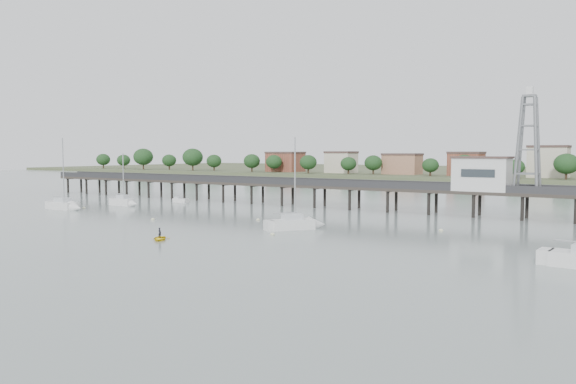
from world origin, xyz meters
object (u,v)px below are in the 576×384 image
at_px(lattice_tower, 528,144).
at_px(yellow_dinghy, 160,240).
at_px(pier, 337,187).
at_px(sailboat_a, 67,206).
at_px(sailboat_c, 300,224).
at_px(sailboat_b, 126,202).
at_px(white_tender, 180,200).

xyz_separation_m(lattice_tower, yellow_dinghy, (-31.55, -43.16, -11.10)).
bearing_deg(pier, sailboat_a, -143.94).
bearing_deg(sailboat_c, sailboat_b, 114.50).
relative_size(pier, yellow_dinghy, 53.95).
height_order(pier, white_tender, pier).
bearing_deg(sailboat_b, sailboat_c, -13.58).
bearing_deg(pier, yellow_dinghy, -90.07).
height_order(pier, sailboat_a, sailboat_a).
bearing_deg(sailboat_c, yellow_dinghy, -171.31).
distance_m(pier, yellow_dinghy, 43.33).
bearing_deg(yellow_dinghy, white_tender, 94.81).
height_order(sailboat_b, white_tender, sailboat_b).
relative_size(sailboat_b, white_tender, 3.10).
relative_size(pier, sailboat_c, 12.01).
bearing_deg(sailboat_a, yellow_dinghy, -20.67).
height_order(pier, lattice_tower, lattice_tower).
bearing_deg(sailboat_c, pier, 54.67).
bearing_deg(lattice_tower, pier, -180.00).
height_order(lattice_tower, sailboat_c, lattice_tower).
xyz_separation_m(lattice_tower, white_tender, (-62.95, -6.53, -10.71)).
relative_size(lattice_tower, white_tender, 4.76).
relative_size(sailboat_c, yellow_dinghy, 4.49).
height_order(sailboat_a, yellow_dinghy, sailboat_a).
bearing_deg(yellow_dinghy, pier, 54.14).
relative_size(sailboat_c, white_tender, 3.83).
bearing_deg(sailboat_a, white_tender, 74.41).
xyz_separation_m(pier, yellow_dinghy, (-0.05, -43.16, -3.79)).
relative_size(sailboat_c, sailboat_a, 0.95).
bearing_deg(lattice_tower, sailboat_b, -165.42).
relative_size(white_tender, yellow_dinghy, 1.17).
xyz_separation_m(sailboat_b, sailboat_a, (-2.93, -10.34, -0.02)).
bearing_deg(sailboat_a, sailboat_b, 75.73).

